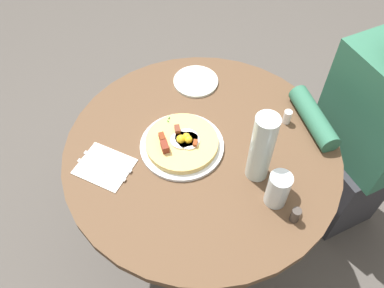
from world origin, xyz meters
TOP-DOWN VIEW (x-y plane):
  - ground_plane at (0.00, 0.00)m, footprint 6.00×6.00m
  - dining_table at (0.00, 0.00)m, footprint 0.94×0.94m
  - person_seated at (-0.11, -0.67)m, footprint 0.38×0.47m
  - pizza_plate at (0.04, 0.06)m, footprint 0.28×0.28m
  - breakfast_pizza at (0.04, 0.06)m, footprint 0.24×0.24m
  - bread_plate at (0.30, -0.12)m, footprint 0.17×0.17m
  - napkin at (0.07, 0.32)m, footprint 0.22×0.22m
  - fork at (0.08, 0.31)m, footprint 0.15×0.12m
  - knife at (0.06, 0.33)m, footprint 0.15×0.12m
  - water_glass at (-0.27, -0.11)m, footprint 0.07×0.07m
  - water_bottle at (-0.16, -0.11)m, footprint 0.07×0.07m
  - salt_shaker at (-0.02, -0.32)m, footprint 0.03×0.03m
  - pepper_shaker at (-0.35, -0.13)m, footprint 0.03×0.03m

SIDE VIEW (x-z plane):
  - ground_plane at x=0.00m, z-range 0.00..0.00m
  - person_seated at x=-0.11m, z-range -0.06..1.07m
  - dining_table at x=0.00m, z-range 0.19..0.91m
  - napkin at x=0.07m, z-range 0.72..0.72m
  - bread_plate at x=0.30m, z-range 0.72..0.73m
  - pizza_plate at x=0.04m, z-range 0.72..0.73m
  - fork at x=0.08m, z-range 0.72..0.73m
  - knife at x=0.06m, z-range 0.72..0.73m
  - breakfast_pizza at x=0.04m, z-range 0.72..0.77m
  - salt_shaker at x=-0.02m, z-range 0.72..0.77m
  - pepper_shaker at x=-0.35m, z-range 0.72..0.77m
  - water_glass at x=-0.27m, z-range 0.72..0.84m
  - water_bottle at x=-0.16m, z-range 0.72..0.98m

